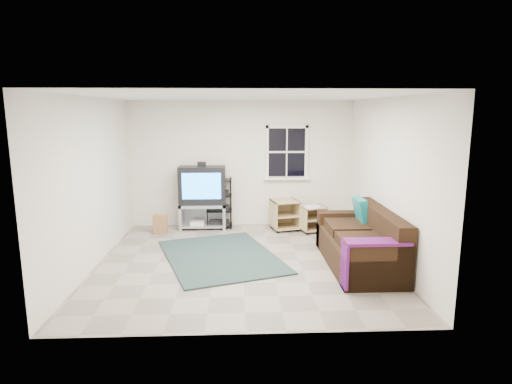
{
  "coord_description": "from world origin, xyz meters",
  "views": [
    {
      "loc": [
        -0.07,
        -6.57,
        2.38
      ],
      "look_at": [
        0.23,
        0.4,
        1.06
      ],
      "focal_mm": 30.0,
      "sensor_mm": 36.0,
      "label": 1
    }
  ],
  "objects_px": {
    "tv_unit": "(202,192)",
    "sofa": "(361,244)",
    "av_rack": "(219,206)",
    "side_table_right": "(312,216)",
    "side_table_left": "(284,214)"
  },
  "relations": [
    {
      "from": "side_table_left",
      "to": "tv_unit",
      "type": "bearing_deg",
      "value": 174.49
    },
    {
      "from": "side_table_left",
      "to": "side_table_right",
      "type": "height_order",
      "value": "side_table_left"
    },
    {
      "from": "tv_unit",
      "to": "sofa",
      "type": "bearing_deg",
      "value": -41.01
    },
    {
      "from": "tv_unit",
      "to": "side_table_left",
      "type": "xyz_separation_m",
      "value": [
        1.66,
        -0.16,
        -0.43
      ]
    },
    {
      "from": "tv_unit",
      "to": "av_rack",
      "type": "bearing_deg",
      "value": 8.14
    },
    {
      "from": "tv_unit",
      "to": "side_table_left",
      "type": "relative_size",
      "value": 2.23
    },
    {
      "from": "av_rack",
      "to": "sofa",
      "type": "relative_size",
      "value": 0.49
    },
    {
      "from": "av_rack",
      "to": "sofa",
      "type": "bearing_deg",
      "value": -45.5
    },
    {
      "from": "av_rack",
      "to": "side_table_right",
      "type": "xyz_separation_m",
      "value": [
        1.86,
        -0.37,
        -0.15
      ]
    },
    {
      "from": "tv_unit",
      "to": "sofa",
      "type": "relative_size",
      "value": 0.65
    },
    {
      "from": "tv_unit",
      "to": "sofa",
      "type": "xyz_separation_m",
      "value": [
        2.64,
        -2.3,
        -0.42
      ]
    },
    {
      "from": "av_rack",
      "to": "sofa",
      "type": "distance_m",
      "value": 3.29
    },
    {
      "from": "tv_unit",
      "to": "side_table_right",
      "type": "distance_m",
      "value": 2.27
    },
    {
      "from": "side_table_right",
      "to": "sofa",
      "type": "relative_size",
      "value": 0.27
    },
    {
      "from": "av_rack",
      "to": "side_table_left",
      "type": "height_order",
      "value": "av_rack"
    }
  ]
}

